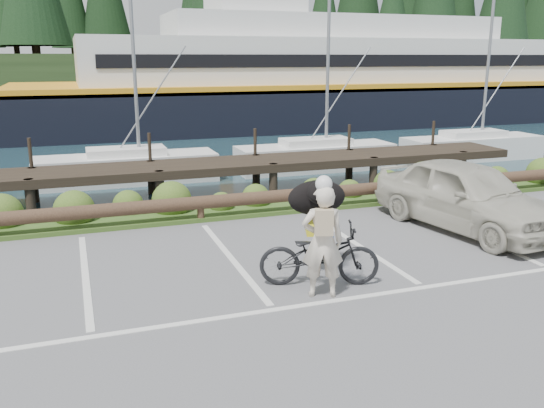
{
  "coord_description": "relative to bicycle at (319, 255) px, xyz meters",
  "views": [
    {
      "loc": [
        -2.63,
        -7.82,
        3.64
      ],
      "look_at": [
        0.65,
        1.55,
        1.1
      ],
      "focal_mm": 38.0,
      "sensor_mm": 36.0,
      "label": 1
    }
  ],
  "objects": [
    {
      "name": "parked_car",
      "position": [
        4.28,
        1.87,
        0.24
      ],
      "size": [
        2.53,
        4.68,
        1.51
      ],
      "primitive_type": "imported",
      "rotation": [
        0.0,
        0.0,
        0.17
      ],
      "color": "#BCB7A5",
      "rests_on": "ground"
    },
    {
      "name": "bicycle",
      "position": [
        0.0,
        0.0,
        0.0
      ],
      "size": [
        2.07,
        1.27,
        1.03
      ],
      "primitive_type": "imported",
      "rotation": [
        0.0,
        0.0,
        1.25
      ],
      "color": "black",
      "rests_on": "ground"
    },
    {
      "name": "log_rail",
      "position": [
        -1.03,
        4.3,
        -0.51
      ],
      "size": [
        32.0,
        0.3,
        0.6
      ],
      "primitive_type": null,
      "color": "#443021",
      "rests_on": "ground"
    },
    {
      "name": "vegetation_strip",
      "position": [
        -1.03,
        5.0,
        -0.46
      ],
      "size": [
        34.0,
        1.6,
        0.1
      ],
      "primitive_type": "cube",
      "color": "#3D5B21",
      "rests_on": "ground"
    },
    {
      "name": "harbor_backdrop",
      "position": [
        -0.62,
        78.12,
        -0.51
      ],
      "size": [
        170.0,
        160.0,
        30.0
      ],
      "color": "#162D36",
      "rests_on": "ground"
    },
    {
      "name": "cyclist",
      "position": [
        -0.14,
        -0.43,
        0.38
      ],
      "size": [
        0.75,
        0.61,
        1.78
      ],
      "primitive_type": "imported",
      "rotation": [
        0.0,
        0.0,
        2.82
      ],
      "color": "beige",
      "rests_on": "ground"
    },
    {
      "name": "ground",
      "position": [
        -1.03,
        -0.3,
        -0.51
      ],
      "size": [
        72.0,
        72.0,
        0.0
      ],
      "primitive_type": "plane",
      "color": "#565659"
    },
    {
      "name": "dog",
      "position": [
        0.2,
        0.59,
        0.81
      ],
      "size": [
        0.81,
        1.14,
        0.6
      ],
      "primitive_type": "ellipsoid",
      "rotation": [
        0.0,
        0.0,
        1.25
      ],
      "color": "black",
      "rests_on": "bicycle"
    }
  ]
}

